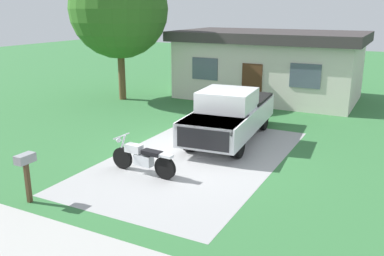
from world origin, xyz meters
name	(u,v)px	position (x,y,z in m)	size (l,w,h in m)	color
ground_plane	(196,159)	(0.00, 0.00, 0.00)	(80.00, 80.00, 0.00)	#336E3A
driveway_pad	(196,159)	(0.00, 0.00, 0.00)	(5.02, 8.82, 0.01)	#9E9E9E
sidewalk_strip	(60,252)	(0.00, -6.00, 0.00)	(36.00, 1.80, 0.01)	#A6A6A1
motorcycle	(143,158)	(-0.82, -1.83, 0.47)	(2.21, 0.70, 1.09)	black
pickup_truck	(231,113)	(0.14, 2.51, 0.95)	(2.48, 5.77, 1.90)	black
mailbox	(26,165)	(-2.28, -4.69, 0.98)	(0.26, 0.48, 1.26)	#4C3823
shade_tree	(119,9)	(-7.59, 6.34, 4.61)	(4.95, 4.95, 7.10)	brown
neighbor_house	(268,64)	(-0.94, 10.30, 1.79)	(9.60, 5.60, 3.50)	beige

